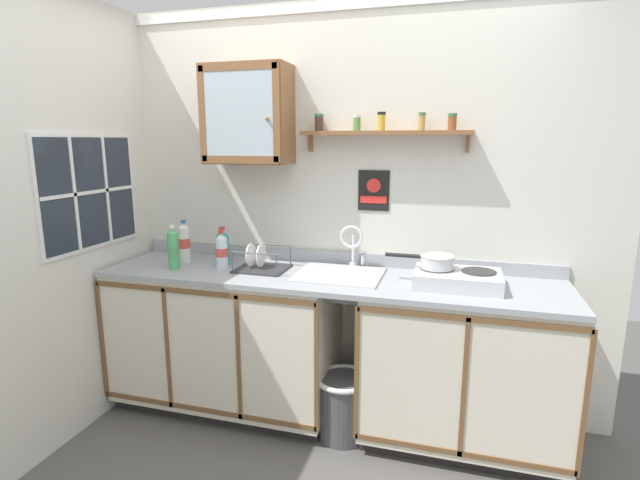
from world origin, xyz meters
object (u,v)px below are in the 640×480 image
at_px(sink, 340,278).
at_px(warning_sign, 374,191).
at_px(trash_bin, 343,404).
at_px(bottle_soda_green_1, 173,249).
at_px(bottle_opaque_white_2, 184,242).
at_px(bottle_water_clear_0, 222,251).
at_px(bottle_detergent_teal_3, 223,247).
at_px(hot_plate_stove, 457,279).
at_px(dish_rack, 261,265).
at_px(wall_cabinet, 248,115).
at_px(saucepan, 436,261).

height_order(sink, warning_sign, warning_sign).
bearing_deg(trash_bin, bottle_soda_green_1, 178.91).
bearing_deg(trash_bin, bottle_opaque_white_2, 170.28).
height_order(bottle_water_clear_0, bottle_opaque_white_2, bottle_opaque_white_2).
distance_m(bottle_opaque_white_2, warning_sign, 1.26).
height_order(bottle_water_clear_0, trash_bin, bottle_water_clear_0).
height_order(sink, bottle_detergent_teal_3, sink).
xyz_separation_m(hot_plate_stove, dish_rack, (-1.16, 0.03, -0.01)).
bearing_deg(bottle_detergent_teal_3, trash_bin, -13.79).
height_order(bottle_water_clear_0, wall_cabinet, wall_cabinet).
height_order(bottle_water_clear_0, bottle_detergent_teal_3, same).
height_order(hot_plate_stove, dish_rack, dish_rack).
bearing_deg(bottle_detergent_teal_3, saucepan, -2.83).
bearing_deg(dish_rack, wall_cabinet, 130.31).
distance_m(hot_plate_stove, dish_rack, 1.16).
height_order(dish_rack, wall_cabinet, wall_cabinet).
xyz_separation_m(bottle_water_clear_0, dish_rack, (0.24, 0.04, -0.08)).
height_order(bottle_soda_green_1, bottle_opaque_white_2, bottle_opaque_white_2).
bearing_deg(hot_plate_stove, dish_rack, 178.50).
relative_size(bottle_soda_green_1, dish_rack, 0.90).
relative_size(saucepan, warning_sign, 1.55).
xyz_separation_m(hot_plate_stove, bottle_opaque_white_2, (-1.70, 0.07, 0.09)).
relative_size(hot_plate_stove, warning_sign, 1.86).
distance_m(bottle_soda_green_1, wall_cabinet, 0.94).
bearing_deg(hot_plate_stove, bottle_water_clear_0, -179.55).
xyz_separation_m(sink, saucepan, (0.54, -0.02, 0.15)).
bearing_deg(bottle_soda_green_1, trash_bin, -1.09).
distance_m(bottle_water_clear_0, wall_cabinet, 0.85).
height_order(bottle_soda_green_1, trash_bin, bottle_soda_green_1).
distance_m(bottle_soda_green_1, dish_rack, 0.55).
xyz_separation_m(sink, dish_rack, (-0.50, -0.02, 0.05)).
distance_m(saucepan, dish_rack, 1.04).
relative_size(saucepan, bottle_detergent_teal_3, 1.58).
bearing_deg(warning_sign, wall_cabinet, -170.58).
height_order(bottle_opaque_white_2, trash_bin, bottle_opaque_white_2).
xyz_separation_m(saucepan, warning_sign, (-0.40, 0.28, 0.34)).
height_order(bottle_water_clear_0, warning_sign, warning_sign).
bearing_deg(hot_plate_stove, bottle_opaque_white_2, 177.60).
distance_m(sink, bottle_water_clear_0, 0.75).
bearing_deg(trash_bin, wall_cabinet, 156.65).
height_order(wall_cabinet, warning_sign, wall_cabinet).
distance_m(hot_plate_stove, trash_bin, 0.99).
bearing_deg(bottle_opaque_white_2, sink, -1.33).
distance_m(dish_rack, trash_bin, 0.96).
relative_size(wall_cabinet, warning_sign, 2.40).
distance_m(sink, wall_cabinet, 1.14).
bearing_deg(trash_bin, sink, 111.31).
distance_m(bottle_water_clear_0, warning_sign, 1.00).
distance_m(saucepan, trash_bin, 1.00).
relative_size(bottle_water_clear_0, wall_cabinet, 0.41).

